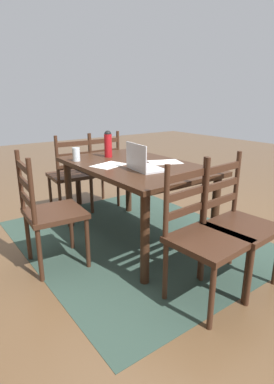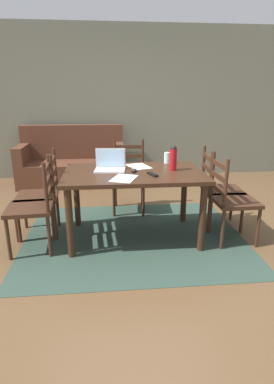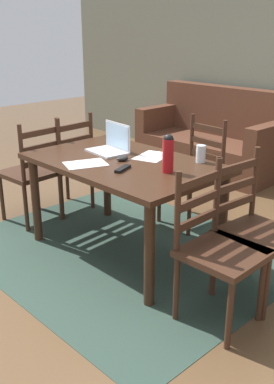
% 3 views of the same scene
% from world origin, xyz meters
% --- Properties ---
extents(ground_plane, '(14.00, 14.00, 0.00)m').
position_xyz_m(ground_plane, '(0.00, 0.00, 0.00)').
color(ground_plane, brown).
extents(area_rug, '(2.41, 1.99, 0.01)m').
position_xyz_m(area_rug, '(0.00, 0.00, 0.00)').
color(area_rug, '#2D4238').
rests_on(area_rug, ground).
extents(dining_table, '(1.47, 0.92, 0.75)m').
position_xyz_m(dining_table, '(0.00, 0.00, 0.66)').
color(dining_table, '#382114').
rests_on(dining_table, ground).
extents(chair_far_head, '(0.48, 0.48, 0.95)m').
position_xyz_m(chair_far_head, '(0.00, 0.83, 0.46)').
color(chair_far_head, '#3D2316').
rests_on(chair_far_head, ground).
extents(chair_right_far, '(0.47, 0.47, 0.95)m').
position_xyz_m(chair_right_far, '(1.02, 0.19, 0.46)').
color(chair_right_far, '#3D2316').
rests_on(chair_right_far, ground).
extents(chair_left_far, '(0.47, 0.47, 0.95)m').
position_xyz_m(chair_left_far, '(-1.02, 0.19, 0.46)').
color(chair_left_far, '#3D2316').
rests_on(chair_left_far, ground).
extents(chair_left_near, '(0.47, 0.47, 0.95)m').
position_xyz_m(chair_left_near, '(-1.02, -0.18, 0.46)').
color(chair_left_near, '#3D2316').
rests_on(chair_left_near, ground).
extents(chair_right_near, '(0.45, 0.45, 0.95)m').
position_xyz_m(chair_right_near, '(1.02, -0.19, 0.46)').
color(chair_right_near, '#3D2316').
rests_on(chair_right_near, ground).
extents(laptop, '(0.34, 0.26, 0.23)m').
position_xyz_m(laptop, '(-0.25, 0.10, 0.81)').
color(laptop, silver).
rests_on(laptop, dining_table).
extents(water_bottle, '(0.08, 0.08, 0.27)m').
position_xyz_m(water_bottle, '(0.42, 0.02, 0.89)').
color(water_bottle, '#A81419').
rests_on(water_bottle, dining_table).
extents(drinking_glass, '(0.07, 0.07, 0.13)m').
position_xyz_m(drinking_glass, '(0.43, 0.38, 0.82)').
color(drinking_glass, silver).
rests_on(drinking_glass, dining_table).
extents(computer_mouse, '(0.08, 0.11, 0.03)m').
position_xyz_m(computer_mouse, '(-0.00, -0.01, 0.77)').
color(computer_mouse, black).
rests_on(computer_mouse, dining_table).
extents(tv_remote, '(0.10, 0.17, 0.02)m').
position_xyz_m(tv_remote, '(0.17, -0.17, 0.76)').
color(tv_remote, black).
rests_on(tv_remote, dining_table).
extents(paper_stack_left, '(0.29, 0.35, 0.00)m').
position_xyz_m(paper_stack_left, '(0.08, 0.23, 0.75)').
color(paper_stack_left, white).
rests_on(paper_stack_left, dining_table).
extents(paper_stack_right, '(0.30, 0.35, 0.00)m').
position_xyz_m(paper_stack_right, '(-0.12, -0.26, 0.75)').
color(paper_stack_right, white).
rests_on(paper_stack_right, dining_table).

